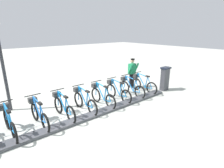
# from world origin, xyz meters

# --- Properties ---
(ground_plane) EXTENTS (60.00, 60.00, 0.00)m
(ground_plane) POSITION_xyz_m (0.00, 0.00, 0.00)
(ground_plane) COLOR #B5B5AB
(dock_rail_base) EXTENTS (0.44, 8.88, 0.10)m
(dock_rail_base) POSITION_xyz_m (0.00, 0.00, 0.05)
(dock_rail_base) COLOR #47474C
(dock_rail_base) RESTS_ON ground
(payment_kiosk) EXTENTS (0.36, 0.52, 1.28)m
(payment_kiosk) POSITION_xyz_m (0.05, -4.97, 0.67)
(payment_kiosk) COLOR #38383D
(payment_kiosk) RESTS_ON ground
(bike_docked_0) EXTENTS (1.72, 0.54, 1.02)m
(bike_docked_0) POSITION_xyz_m (0.62, -3.84, 0.43)
(bike_docked_0) COLOR black
(bike_docked_0) RESTS_ON ground
(bike_docked_1) EXTENTS (1.72, 0.54, 1.02)m
(bike_docked_1) POSITION_xyz_m (0.62, -2.94, 0.43)
(bike_docked_1) COLOR black
(bike_docked_1) RESTS_ON ground
(bike_docked_2) EXTENTS (1.72, 0.54, 1.02)m
(bike_docked_2) POSITION_xyz_m (0.62, -2.04, 0.43)
(bike_docked_2) COLOR black
(bike_docked_2) RESTS_ON ground
(bike_docked_3) EXTENTS (1.72, 0.54, 1.02)m
(bike_docked_3) POSITION_xyz_m (0.62, -1.15, 0.43)
(bike_docked_3) COLOR black
(bike_docked_3) RESTS_ON ground
(bike_docked_4) EXTENTS (1.72, 0.54, 1.02)m
(bike_docked_4) POSITION_xyz_m (0.62, -0.25, 0.43)
(bike_docked_4) COLOR black
(bike_docked_4) RESTS_ON ground
(bike_docked_5) EXTENTS (1.72, 0.54, 1.02)m
(bike_docked_5) POSITION_xyz_m (0.62, 0.65, 0.43)
(bike_docked_5) COLOR black
(bike_docked_5) RESTS_ON ground
(bike_docked_6) EXTENTS (1.72, 0.54, 1.02)m
(bike_docked_6) POSITION_xyz_m (0.62, 1.55, 0.43)
(bike_docked_6) COLOR black
(bike_docked_6) RESTS_ON ground
(bike_docked_7) EXTENTS (1.72, 0.54, 1.02)m
(bike_docked_7) POSITION_xyz_m (0.62, 2.45, 0.43)
(bike_docked_7) COLOR black
(bike_docked_7) RESTS_ON ground
(worker_near_rack) EXTENTS (0.47, 0.64, 1.66)m
(worker_near_rack) POSITION_xyz_m (1.52, -3.93, 0.91)
(worker_near_rack) COLOR white
(worker_near_rack) RESTS_ON ground
(lamp_post) EXTENTS (0.32, 0.32, 3.60)m
(lamp_post) POSITION_xyz_m (2.61, 2.07, 2.39)
(lamp_post) COLOR #2D2D33
(lamp_post) RESTS_ON ground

